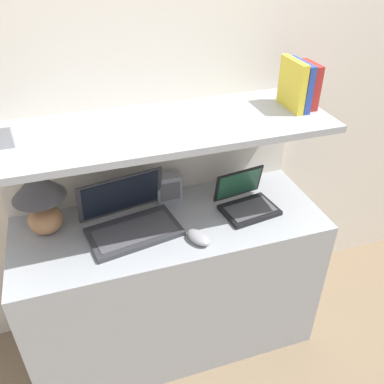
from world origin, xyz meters
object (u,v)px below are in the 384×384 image
Objects in this scene: laptop_large at (130,220)px; book_yellow at (292,85)px; book_red at (308,85)px; book_blue at (299,85)px; router_box at (168,188)px; computer_mouse at (198,237)px; shelf_gadget at (3,136)px; laptop_small at (246,202)px; table_lamp at (40,197)px.

book_yellow reaches higher than laptop_large.
book_blue reaches higher than book_red.
router_box is 0.71× the size of book_red.
book_blue is 0.03m from book_yellow.
laptop_large reaches higher than computer_mouse.
router_box is 0.75m from shelf_gadget.
laptop_small reaches higher than router_box.
computer_mouse is 0.82m from shelf_gadget.
computer_mouse is 0.67× the size of book_yellow.
book_red is 0.07m from book_yellow.
book_yellow is at bearing 0.00° from shelf_gadget.
shelf_gadget is (-1.15, 0.00, -0.06)m from book_blue.
book_yellow is (0.47, 0.22, 0.52)m from computer_mouse.
laptop_large is at bearing -176.62° from book_red.
book_yellow reaches higher than laptop_small.
computer_mouse is 0.78m from book_red.
laptop_large is 0.59m from shelf_gadget.
book_blue is at bearing 0.00° from shelf_gadget.
laptop_large reaches higher than router_box.
laptop_large is 3.19× the size of router_box.
laptop_small is at bearing -29.54° from router_box.
book_red reaches higher than laptop_small.
book_yellow is at bearing -2.42° from table_lamp.
table_lamp is at bearing -172.90° from router_box.
book_yellow is (1.06, -0.04, 0.36)m from table_lamp.
book_red is at bearing 3.38° from laptop_large.
book_yellow is (0.72, 0.05, 0.49)m from laptop_large.
router_box is 1.63× the size of shelf_gadget.
book_red is at bearing 0.00° from shelf_gadget.
book_red is 0.04m from book_blue.
computer_mouse is at bearing -155.48° from book_yellow.
shelf_gadget is at bearing 173.31° from laptop_large.
table_lamp is 0.31m from shelf_gadget.
laptop_small is 0.54m from book_yellow.
computer_mouse is 0.70× the size of book_blue.
book_blue is at bearing 180.00° from book_red.
book_blue reaches higher than table_lamp.
laptop_small is (0.53, -0.02, -0.01)m from laptop_large.
laptop_large is 0.30m from computer_mouse.
shelf_gadget is at bearing -169.54° from router_box.
computer_mouse is (0.59, -0.26, -0.16)m from table_lamp.
book_red is at bearing 0.00° from book_blue.
book_red reaches higher than shelf_gadget.
table_lamp reaches higher than laptop_small.
shelf_gadget is (-0.06, -0.04, 0.30)m from table_lamp.
book_yellow is at bearing 18.85° from laptop_small.
book_blue reaches higher than computer_mouse.
table_lamp reaches higher than computer_mouse.
router_box is at bearing 10.46° from shelf_gadget.
laptop_large is 0.53m from laptop_small.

